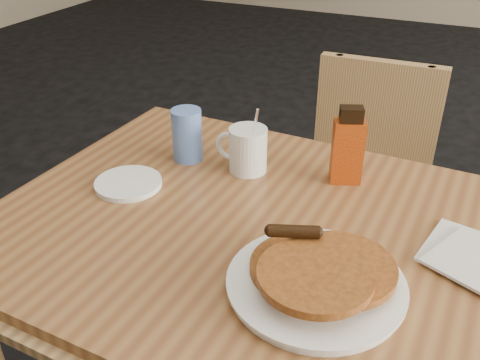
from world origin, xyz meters
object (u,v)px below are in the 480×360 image
at_px(chair_main_far, 364,174).
at_px(pancake_plate, 317,278).
at_px(main_table, 295,252).
at_px(syrup_bottle, 348,148).
at_px(blue_tumbler, 187,135).
at_px(coffee_mug, 247,149).

relative_size(chair_main_far, pancake_plate, 2.88).
distance_m(main_table, syrup_bottle, 0.27).
relative_size(syrup_bottle, blue_tumbler, 1.41).
bearing_deg(chair_main_far, blue_tumbler, -122.94).
height_order(main_table, blue_tumbler, blue_tumbler).
height_order(main_table, coffee_mug, coffee_mug).
height_order(chair_main_far, pancake_plate, chair_main_far).
relative_size(chair_main_far, coffee_mug, 5.23).
bearing_deg(main_table, pancake_plate, -58.34).
bearing_deg(pancake_plate, blue_tumbler, 142.91).
relative_size(coffee_mug, blue_tumbler, 1.31).
relative_size(chair_main_far, syrup_bottle, 4.85).
bearing_deg(coffee_mug, syrup_bottle, -2.86).
height_order(syrup_bottle, blue_tumbler, syrup_bottle).
bearing_deg(blue_tumbler, coffee_mug, 2.64).
bearing_deg(blue_tumbler, main_table, -28.78).
relative_size(main_table, pancake_plate, 4.32).
bearing_deg(syrup_bottle, pancake_plate, -103.90).
relative_size(chair_main_far, blue_tumbler, 6.84).
distance_m(pancake_plate, blue_tumbler, 0.53).
distance_m(main_table, chair_main_far, 0.75).
height_order(coffee_mug, blue_tumbler, coffee_mug).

